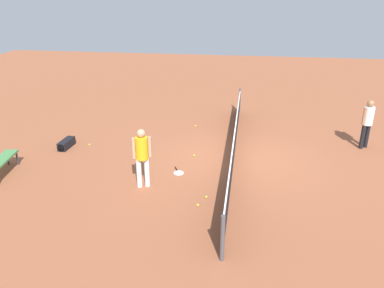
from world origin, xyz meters
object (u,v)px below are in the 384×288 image
(tennis_ball_by_net, at_px, (198,205))
(courtside_bench, at_px, (1,162))
(tennis_ball_stray_left, at_px, (195,126))
(player_near_side, at_px, (142,153))
(equipment_bag, at_px, (66,144))
(tennis_ball_baseline, at_px, (206,197))
(player_far_side, at_px, (368,120))
(tennis_ball_near_player, at_px, (89,145))
(tennis_racket_near_player, at_px, (178,173))
(tennis_ball_midcourt, at_px, (194,156))

(tennis_ball_by_net, bearing_deg, courtside_bench, -98.68)
(tennis_ball_stray_left, bearing_deg, player_near_side, -8.36)
(player_near_side, distance_m, equipment_bag, 4.15)
(tennis_ball_stray_left, bearing_deg, courtside_bench, -45.60)
(tennis_ball_baseline, distance_m, tennis_ball_stray_left, 5.54)
(player_far_side, height_order, tennis_ball_stray_left, player_far_side)
(player_near_side, distance_m, tennis_ball_near_player, 3.82)
(player_far_side, xyz_separation_m, tennis_ball_by_net, (4.61, -5.15, -0.98))
(player_far_side, height_order, tennis_ball_near_player, player_far_side)
(tennis_ball_baseline, bearing_deg, courtside_bench, -94.47)
(tennis_racket_near_player, bearing_deg, tennis_ball_midcourt, 166.64)
(player_near_side, bearing_deg, courtside_bench, -91.28)
(equipment_bag, bearing_deg, player_far_side, 98.63)
(player_far_side, xyz_separation_m, tennis_ball_stray_left, (-1.25, -6.04, -0.98))
(courtside_bench, bearing_deg, equipment_bag, 156.37)
(player_far_side, distance_m, tennis_ball_midcourt, 5.97)
(player_far_side, relative_size, tennis_ball_baseline, 25.76)
(tennis_ball_by_net, relative_size, tennis_ball_midcourt, 1.00)
(tennis_ball_stray_left, bearing_deg, equipment_bag, -55.83)
(tennis_ball_baseline, bearing_deg, tennis_racket_near_player, -143.26)
(player_far_side, bearing_deg, courtside_bench, -71.54)
(tennis_racket_near_player, distance_m, tennis_ball_by_net, 1.94)
(tennis_racket_near_player, bearing_deg, courtside_bench, -80.63)
(player_far_side, xyz_separation_m, equipment_bag, (1.54, -10.15, -0.87))
(courtside_bench, height_order, equipment_bag, courtside_bench)
(tennis_ball_baseline, relative_size, equipment_bag, 0.08)
(player_near_side, distance_m, tennis_ball_baseline, 2.09)
(player_near_side, xyz_separation_m, tennis_ball_stray_left, (-5.05, 0.74, -0.98))
(player_near_side, height_order, tennis_ball_baseline, player_near_side)
(tennis_racket_near_player, relative_size, tennis_ball_by_net, 9.08)
(player_near_side, xyz_separation_m, tennis_ball_midcourt, (-2.19, 1.11, -0.98))
(tennis_ball_near_player, relative_size, tennis_ball_by_net, 1.00)
(tennis_ball_near_player, bearing_deg, tennis_ball_stray_left, 126.18)
(tennis_ball_near_player, height_order, tennis_ball_baseline, same)
(tennis_ball_near_player, relative_size, tennis_ball_stray_left, 1.00)
(player_near_side, bearing_deg, tennis_racket_near_player, 139.22)
(tennis_ball_midcourt, xyz_separation_m, tennis_ball_stray_left, (-2.86, -0.37, 0.00))
(tennis_ball_by_net, bearing_deg, equipment_bag, -121.53)
(player_near_side, xyz_separation_m, courtside_bench, (-0.10, -4.32, -0.59))
(equipment_bag, bearing_deg, player_near_side, 56.18)
(player_near_side, xyz_separation_m, player_far_side, (-3.80, 6.78, 0.00))
(player_far_side, xyz_separation_m, tennis_ball_baseline, (4.18, -4.98, -0.98))
(player_near_side, distance_m, tennis_ball_stray_left, 5.20)
(player_far_side, height_order, equipment_bag, player_far_side)
(tennis_racket_near_player, xyz_separation_m, courtside_bench, (0.85, -5.13, 0.40))
(player_near_side, height_order, tennis_ball_stray_left, player_near_side)
(tennis_ball_near_player, relative_size, courtside_bench, 0.04)
(tennis_ball_near_player, bearing_deg, equipment_bag, -66.80)
(player_near_side, xyz_separation_m, equipment_bag, (-2.26, -3.37, -0.87))
(tennis_racket_near_player, bearing_deg, player_near_side, -40.78)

